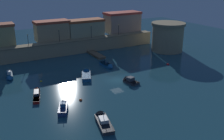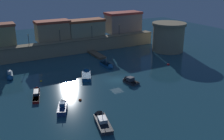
{
  "view_description": "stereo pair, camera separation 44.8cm",
  "coord_description": "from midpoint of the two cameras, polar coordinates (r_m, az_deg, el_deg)",
  "views": [
    {
      "loc": [
        -26.79,
        -45.69,
        21.31
      ],
      "look_at": [
        0.0,
        2.27,
        1.67
      ],
      "focal_mm": 41.84,
      "sensor_mm": 36.0,
      "label": 1
    },
    {
      "loc": [
        -26.4,
        -45.9,
        21.31
      ],
      "look_at": [
        0.0,
        2.27,
        1.67
      ],
      "focal_mm": 41.84,
      "sensor_mm": 36.0,
      "label": 2
    }
  ],
  "objects": [
    {
      "name": "moored_boat_1",
      "position": [
        45.59,
        -10.87,
        -7.89
      ],
      "size": [
        3.33,
        5.18,
        2.42
      ],
      "rotation": [
        0.0,
        0.0,
        1.15
      ],
      "color": "navy",
      "rests_on": "ground"
    },
    {
      "name": "mooring_buoy_0",
      "position": [
        48.43,
        -7.13,
        -6.6
      ],
      "size": [
        0.62,
        0.62,
        0.62
      ],
      "primitive_type": "sphere",
      "color": "#EA4C19",
      "rests_on": "ground"
    },
    {
      "name": "pier_dock",
      "position": [
        75.06,
        -3.67,
        3.37
      ],
      "size": [
        2.12,
        8.24,
        0.7
      ],
      "color": "brown",
      "rests_on": "ground"
    },
    {
      "name": "quay_lamp_3",
      "position": [
        83.34,
        1.27,
        9.22
      ],
      "size": [
        0.32,
        0.32,
        3.31
      ],
      "color": "black",
      "rests_on": "quay_wall"
    },
    {
      "name": "mooring_buoy_2",
      "position": [
        68.64,
        11.91,
        1.15
      ],
      "size": [
        0.75,
        0.75,
        0.75
      ],
      "primitive_type": "sphere",
      "color": "red",
      "rests_on": "ground"
    },
    {
      "name": "moored_boat_2",
      "position": [
        59.53,
        -5.87,
        -0.98
      ],
      "size": [
        4.17,
        6.54,
        1.78
      ],
      "rotation": [
        0.0,
        0.0,
        1.17
      ],
      "color": "#195689",
      "rests_on": "ground"
    },
    {
      "name": "moored_boat_6",
      "position": [
        56.09,
        3.42,
        -2.27
      ],
      "size": [
        2.59,
        4.51,
        1.93
      ],
      "rotation": [
        0.0,
        0.0,
        1.76
      ],
      "color": "#333338",
      "rests_on": "ground"
    },
    {
      "name": "quay_lamp_1",
      "position": [
        75.52,
        -11.66,
        7.9
      ],
      "size": [
        0.32,
        0.32,
        3.7
      ],
      "color": "black",
      "rests_on": "quay_wall"
    },
    {
      "name": "moored_boat_5",
      "position": [
        51.94,
        -16.38,
        -4.95
      ],
      "size": [
        3.0,
        7.35,
        1.35
      ],
      "rotation": [
        0.0,
        0.0,
        1.3
      ],
      "color": "red",
      "rests_on": "ground"
    },
    {
      "name": "mooring_buoy_1",
      "position": [
        58.5,
        -15.45,
        -2.44
      ],
      "size": [
        0.45,
        0.45,
        0.45
      ],
      "primitive_type": "sphere",
      "color": "yellow",
      "rests_on": "ground"
    },
    {
      "name": "fortress_tower",
      "position": [
        80.82,
        11.9,
        7.14
      ],
      "size": [
        10.0,
        10.0,
        8.58
      ],
      "color": "#9E8966",
      "rests_on": "ground"
    },
    {
      "name": "old_town_backdrop",
      "position": [
        81.03,
        -8.4,
        9.13
      ],
      "size": [
        51.97,
        5.84,
        6.65
      ],
      "color": "tan",
      "rests_on": "ground"
    },
    {
      "name": "moored_boat_0",
      "position": [
        41.31,
        -2.46,
        -10.78
      ],
      "size": [
        3.27,
        7.07,
        2.74
      ],
      "rotation": [
        0.0,
        0.0,
        1.34
      ],
      "color": "#333338",
      "rests_on": "ground"
    },
    {
      "name": "quay_lamp_2",
      "position": [
        78.99,
        -4.73,
        8.83
      ],
      "size": [
        0.32,
        0.32,
        3.91
      ],
      "color": "black",
      "rests_on": "quay_wall"
    },
    {
      "name": "moored_boat_7",
      "position": [
        62.48,
        -21.69,
        -1.24
      ],
      "size": [
        1.81,
        5.0,
        1.74
      ],
      "rotation": [
        0.0,
        0.0,
        -1.67
      ],
      "color": "#195689",
      "rests_on": "ground"
    },
    {
      "name": "quay_lamp_0",
      "position": [
        73.53,
        -18.1,
        6.69
      ],
      "size": [
        0.32,
        0.32,
        2.99
      ],
      "color": "black",
      "rests_on": "quay_wall"
    },
    {
      "name": "ground_plane",
      "position": [
        57.08,
        0.89,
        -2.25
      ],
      "size": [
        140.59,
        140.59,
        0.0
      ],
      "primitive_type": "plane",
      "color": "#1E4756"
    },
    {
      "name": "quay_wall",
      "position": [
        77.92,
        -8.33,
        5.12
      ],
      "size": [
        53.22,
        3.14,
        3.99
      ],
      "color": "#9E8966",
      "rests_on": "ground"
    },
    {
      "name": "moored_boat_4",
      "position": [
        65.37,
        -1.12,
        0.97
      ],
      "size": [
        1.73,
        5.61,
        2.55
      ],
      "rotation": [
        0.0,
        0.0,
        -1.56
      ],
      "color": "#195689",
      "rests_on": "ground"
    }
  ]
}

